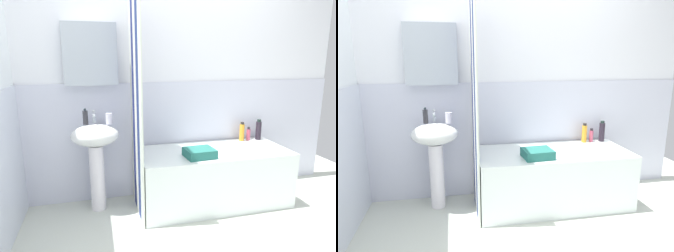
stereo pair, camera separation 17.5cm
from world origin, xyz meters
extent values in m
cube|color=white|center=(0.00, 1.27, 1.20)|extent=(3.60, 0.05, 2.40)
cube|color=silver|center=(0.00, 1.24, 0.60)|extent=(3.60, 0.02, 1.20)
cube|color=silver|center=(-0.86, 1.18, 1.47)|extent=(0.48, 0.12, 0.56)
cylinder|color=white|center=(-0.86, 1.03, 0.32)|extent=(0.14, 0.14, 0.64)
ellipsoid|color=white|center=(-0.86, 1.03, 0.74)|extent=(0.44, 0.34, 0.20)
cylinder|color=silver|center=(-0.86, 1.13, 0.86)|extent=(0.03, 0.03, 0.05)
cylinder|color=silver|center=(-0.86, 1.08, 0.92)|extent=(0.02, 0.10, 0.02)
sphere|color=silver|center=(-0.86, 1.13, 0.95)|extent=(0.03, 0.03, 0.03)
cylinder|color=#2C2C31|center=(-0.94, 1.06, 0.90)|extent=(0.05, 0.05, 0.13)
sphere|color=#1F2930|center=(-0.94, 1.06, 0.98)|extent=(0.02, 0.02, 0.02)
cylinder|color=silver|center=(-0.73, 1.04, 0.89)|extent=(0.06, 0.06, 0.10)
cube|color=white|center=(0.26, 0.89, 0.28)|extent=(1.48, 0.66, 0.55)
cube|color=white|center=(-0.49, 0.63, 1.00)|extent=(0.01, 0.13, 2.00)
cube|color=navy|center=(-0.49, 0.76, 1.00)|extent=(0.01, 0.13, 2.00)
cube|color=white|center=(-0.49, 0.89, 1.00)|extent=(0.01, 0.13, 2.00)
cube|color=navy|center=(-0.49, 1.02, 1.00)|extent=(0.01, 0.13, 2.00)
cube|color=white|center=(-0.49, 1.15, 1.00)|extent=(0.01, 0.13, 2.00)
cylinder|color=#2A222D|center=(0.90, 1.13, 0.65)|extent=(0.06, 0.06, 0.20)
cylinder|color=#1B2B26|center=(0.90, 1.13, 0.76)|extent=(0.04, 0.04, 0.02)
cylinder|color=#C74C69|center=(0.78, 1.14, 0.61)|extent=(0.04, 0.04, 0.12)
cylinder|color=black|center=(0.78, 1.14, 0.69)|extent=(0.03, 0.03, 0.02)
cylinder|color=orange|center=(0.70, 1.13, 0.64)|extent=(0.05, 0.05, 0.18)
cylinder|color=black|center=(0.70, 1.13, 0.75)|extent=(0.04, 0.04, 0.02)
cube|color=#266C62|center=(0.06, 0.73, 0.59)|extent=(0.28, 0.24, 0.08)
camera|label=1|loc=(-0.86, -1.64, 1.43)|focal=31.00mm
camera|label=2|loc=(-0.69, -1.68, 1.43)|focal=31.00mm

